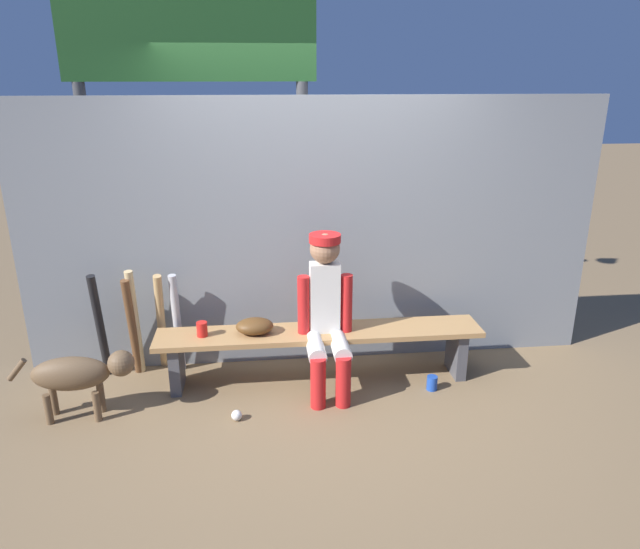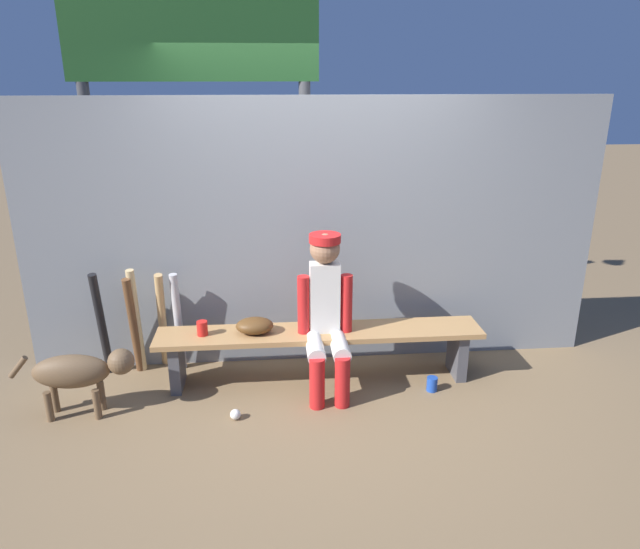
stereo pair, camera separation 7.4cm
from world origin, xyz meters
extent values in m
plane|color=brown|center=(0.00, 0.00, 0.00)|extent=(30.00, 30.00, 0.00)
cube|color=gray|center=(0.00, 0.39, 1.06)|extent=(4.54, 0.03, 2.12)
cube|color=#AD7F4C|center=(0.00, 0.00, 0.40)|extent=(2.47, 0.36, 0.04)
cube|color=#4C4C51|center=(-1.08, 0.00, 0.19)|extent=(0.08, 0.29, 0.38)
cube|color=#4C4C51|center=(1.08, 0.00, 0.19)|extent=(0.08, 0.29, 0.38)
cube|color=silver|center=(0.04, 0.00, 0.69)|extent=(0.22, 0.13, 0.54)
sphere|color=#9E7051|center=(0.04, 0.00, 1.07)|extent=(0.22, 0.22, 0.22)
cylinder|color=red|center=(0.04, 0.00, 1.15)|extent=(0.23, 0.23, 0.06)
cylinder|color=silver|center=(-0.05, -0.19, 0.38)|extent=(0.13, 0.38, 0.13)
cylinder|color=red|center=(-0.05, -0.38, 0.19)|extent=(0.11, 0.11, 0.38)
cylinder|color=red|center=(-0.12, -0.02, 0.64)|extent=(0.09, 0.09, 0.46)
cylinder|color=silver|center=(0.13, -0.19, 0.38)|extent=(0.13, 0.38, 0.13)
cylinder|color=red|center=(0.13, -0.38, 0.19)|extent=(0.11, 0.11, 0.38)
cylinder|color=red|center=(0.20, -0.02, 0.64)|extent=(0.09, 0.09, 0.46)
ellipsoid|color=#593819|center=(-0.49, 0.00, 0.48)|extent=(0.28, 0.20, 0.12)
cylinder|color=#B7B7BC|center=(-1.10, 0.28, 0.41)|extent=(0.08, 0.13, 0.82)
cylinder|color=tan|center=(-1.22, 0.31, 0.42)|extent=(0.11, 0.25, 0.84)
cylinder|color=tan|center=(-1.41, 0.26, 0.44)|extent=(0.07, 0.14, 0.88)
cylinder|color=brown|center=(-1.43, 0.24, 0.41)|extent=(0.08, 0.18, 0.82)
cylinder|color=black|center=(-1.67, 0.22, 0.44)|extent=(0.07, 0.19, 0.87)
sphere|color=white|center=(-0.63, -0.49, 0.04)|extent=(0.07, 0.07, 0.07)
cylinder|color=#1E47AD|center=(0.83, -0.23, 0.06)|extent=(0.08, 0.08, 0.11)
cylinder|color=red|center=(-0.88, 0.00, 0.48)|extent=(0.08, 0.08, 0.11)
cylinder|color=#3F3F42|center=(-1.85, 1.16, 1.10)|extent=(0.10, 0.10, 2.20)
cylinder|color=#3F3F42|center=(-0.03, 1.16, 1.10)|extent=(0.10, 0.10, 2.20)
cube|color=#1E471E|center=(-0.94, 1.16, 2.62)|extent=(2.06, 0.08, 0.85)
ellipsoid|color=brown|center=(-1.74, -0.33, 0.34)|extent=(0.52, 0.20, 0.24)
sphere|color=brown|center=(-1.40, -0.33, 0.40)|extent=(0.18, 0.18, 0.18)
cylinder|color=brown|center=(-2.08, -0.33, 0.39)|extent=(0.15, 0.04, 0.16)
cylinder|color=brown|center=(-1.58, -0.27, 0.11)|extent=(0.05, 0.05, 0.22)
cylinder|color=brown|center=(-1.58, -0.39, 0.11)|extent=(0.05, 0.05, 0.22)
cylinder|color=brown|center=(-1.90, -0.27, 0.11)|extent=(0.05, 0.05, 0.22)
cylinder|color=brown|center=(-1.90, -0.39, 0.11)|extent=(0.05, 0.05, 0.22)
camera|label=1|loc=(-0.43, -3.98, 2.26)|focal=32.55mm
camera|label=2|loc=(-0.36, -3.99, 2.26)|focal=32.55mm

